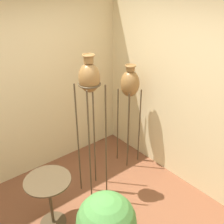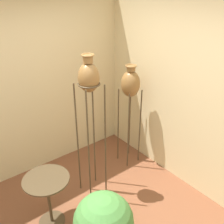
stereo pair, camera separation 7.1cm
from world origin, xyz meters
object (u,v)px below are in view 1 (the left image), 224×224
at_px(vase_stand_medium, 130,86).
at_px(side_table, 49,192).
at_px(potted_plant, 106,224).
at_px(vase_stand_tall, 90,84).

relative_size(vase_stand_medium, side_table, 2.37).
bearing_deg(potted_plant, side_table, 111.76).
xyz_separation_m(vase_stand_tall, vase_stand_medium, (0.86, 0.22, -0.30)).
bearing_deg(vase_stand_tall, vase_stand_medium, 14.58).
bearing_deg(potted_plant, vase_stand_tall, 62.56).
height_order(vase_stand_tall, potted_plant, vase_stand_tall).
distance_m(vase_stand_tall, vase_stand_medium, 0.93).
bearing_deg(vase_stand_tall, side_table, -168.63).
xyz_separation_m(vase_stand_medium, potted_plant, (-1.30, -1.07, -0.90)).
distance_m(vase_stand_medium, potted_plant, 1.91).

